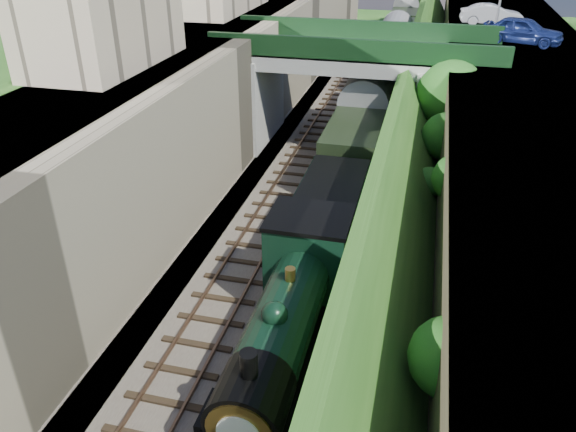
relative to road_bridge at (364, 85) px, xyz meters
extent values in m
cube|color=#473F38|center=(-0.94, -4.00, -3.98)|extent=(10.00, 90.00, 0.20)
cube|color=#756B56|center=(-6.44, -4.00, -0.58)|extent=(1.00, 90.00, 7.00)
cube|color=#262628|center=(-9.94, -4.00, -0.58)|extent=(6.00, 90.00, 7.00)
cube|color=#262628|center=(8.56, -4.00, -0.95)|extent=(8.00, 90.00, 6.25)
cube|color=#1E4714|center=(4.06, -4.00, -1.38)|extent=(4.02, 90.00, 6.36)
sphere|color=#194C14|center=(4.84, -22.49, 0.10)|extent=(1.95, 1.95, 1.95)
sphere|color=#194C14|center=(3.47, -18.31, -2.13)|extent=(1.60, 1.60, 1.60)
sphere|color=#194C14|center=(2.91, -15.43, -3.04)|extent=(1.61, 1.61, 1.61)
sphere|color=#194C14|center=(5.04, -13.09, 0.42)|extent=(1.80, 1.80, 1.80)
sphere|color=#194C14|center=(4.17, -10.62, -0.99)|extent=(1.34, 1.34, 1.34)
sphere|color=#194C14|center=(4.70, -7.27, -0.13)|extent=(2.24, 2.24, 2.24)
sphere|color=#194C14|center=(3.95, -3.23, -1.36)|extent=(2.14, 2.14, 2.14)
sphere|color=#194C14|center=(5.02, -1.86, 0.39)|extent=(1.99, 1.99, 1.99)
sphere|color=#194C14|center=(3.78, 2.79, -1.62)|extent=(2.38, 2.38, 2.38)
sphere|color=#194C14|center=(2.67, 4.49, -3.42)|extent=(2.25, 2.25, 2.25)
sphere|color=#194C14|center=(3.16, 7.70, -2.63)|extent=(1.42, 1.42, 1.42)
sphere|color=#194C14|center=(3.27, 10.10, -2.46)|extent=(1.88, 1.88, 1.88)
sphere|color=#194C14|center=(4.39, 14.08, -0.63)|extent=(1.55, 1.55, 1.55)
sphere|color=#194C14|center=(3.99, 17.66, -1.28)|extent=(1.40, 1.40, 1.40)
sphere|color=#194C14|center=(2.63, 20.42, -3.49)|extent=(2.06, 2.06, 2.06)
cube|color=black|center=(-2.94, -4.00, -3.84)|extent=(2.50, 90.00, 0.07)
cube|color=brown|center=(-3.66, -4.00, -3.75)|extent=(0.08, 90.00, 0.14)
cube|color=brown|center=(-2.23, -4.00, -3.75)|extent=(0.08, 90.00, 0.14)
cube|color=black|center=(0.26, -4.00, -3.84)|extent=(2.50, 90.00, 0.07)
cube|color=brown|center=(-0.46, -4.00, -3.75)|extent=(0.08, 90.00, 0.14)
cube|color=brown|center=(0.97, -4.00, -3.75)|extent=(0.08, 90.00, 0.14)
cube|color=gray|center=(-0.44, 0.00, 1.62)|extent=(16.00, 6.00, 0.90)
cube|color=black|center=(-0.44, -2.85, 2.57)|extent=(16.00, 0.30, 1.20)
cube|color=black|center=(-0.44, 2.85, 2.57)|extent=(16.00, 0.30, 1.20)
cube|color=gray|center=(-6.44, 0.00, -1.23)|extent=(1.40, 6.40, 5.70)
cube|color=gray|center=(4.26, 0.00, -1.23)|extent=(2.40, 6.40, 5.70)
cube|color=gray|center=(-10.44, -10.00, 4.92)|extent=(4.00, 8.00, 4.00)
cylinder|color=black|center=(4.86, -3.54, -1.88)|extent=(0.30, 0.30, 4.40)
sphere|color=#194C14|center=(4.86, -3.54, 0.72)|extent=(3.60, 3.60, 3.60)
sphere|color=#194C14|center=(5.36, -2.74, 0.12)|extent=(2.40, 2.40, 2.40)
imported|color=navy|center=(8.60, 3.16, 2.93)|extent=(4.79, 3.16, 1.51)
imported|color=#A4A5A9|center=(7.25, 9.15, 2.84)|extent=(4.11, 1.62, 1.33)
cube|color=black|center=(0.26, -20.16, -3.58)|extent=(2.40, 8.40, 0.60)
cube|color=black|center=(0.26, -19.16, -3.03)|extent=(2.70, 10.00, 0.35)
cylinder|color=black|center=(0.26, -19.96, -1.73)|extent=(1.90, 5.60, 1.90)
cylinder|color=black|center=(0.26, -23.26, -1.73)|extent=(1.96, 1.80, 1.96)
cylinder|color=black|center=(0.26, -23.26, -0.53)|extent=(0.44, 0.44, 0.90)
sphere|color=black|center=(0.26, -20.96, -0.73)|extent=(0.76, 0.76, 0.76)
cylinder|color=#A57F33|center=(0.26, -19.16, -0.63)|extent=(0.32, 0.32, 0.50)
cube|color=black|center=(0.26, -16.36, -1.58)|extent=(2.75, 2.40, 2.80)
cube|color=black|center=(0.26, -16.36, -0.13)|extent=(2.85, 2.50, 0.15)
cube|color=black|center=(-0.99, -22.76, -3.23)|extent=(0.60, 1.40, 0.90)
cube|color=black|center=(0.26, -11.96, -3.63)|extent=(2.30, 6.00, 0.50)
cube|color=black|center=(0.26, -11.96, -3.38)|extent=(2.60, 6.00, 0.50)
cube|color=black|center=(0.26, -11.96, -2.18)|extent=(2.70, 6.00, 2.40)
cube|color=black|center=(0.26, -11.96, -0.93)|extent=(2.50, 5.60, 0.20)
cube|color=black|center=(0.26, 0.64, -3.68)|extent=(2.30, 17.00, 0.40)
cube|color=black|center=(0.26, 0.64, -3.43)|extent=(2.50, 17.00, 0.50)
cube|color=black|center=(0.26, 0.64, -1.93)|extent=(2.80, 18.00, 2.70)
cube|color=slate|center=(0.26, 0.64, -0.43)|extent=(2.90, 18.00, 0.50)
cube|color=black|center=(0.26, 19.44, -3.68)|extent=(2.30, 17.00, 0.40)
cube|color=black|center=(0.26, 19.44, -3.43)|extent=(2.50, 17.00, 0.50)
cube|color=black|center=(0.26, 19.44, -1.93)|extent=(2.80, 18.00, 2.70)
cube|color=slate|center=(0.26, 19.44, -0.43)|extent=(2.90, 18.00, 0.50)
cube|color=black|center=(0.26, 38.24, -3.68)|extent=(2.30, 17.00, 0.40)
cube|color=black|center=(0.26, 38.24, -3.43)|extent=(2.50, 17.00, 0.50)
cube|color=black|center=(0.26, 38.24, -1.93)|extent=(2.80, 18.00, 2.70)
cube|color=slate|center=(0.26, 38.24, -0.43)|extent=(2.90, 18.00, 0.50)
camera|label=1|loc=(3.60, -32.76, 9.09)|focal=35.00mm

